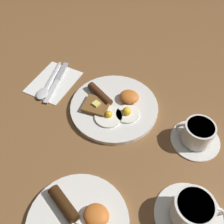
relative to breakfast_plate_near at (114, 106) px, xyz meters
name	(u,v)px	position (x,y,z in m)	size (l,w,h in m)	color
ground_plane	(114,109)	(0.00, 0.00, -0.01)	(3.00, 3.00, 0.00)	brown
breakfast_plate_near	(114,106)	(0.00, 0.00, 0.00)	(0.28, 0.28, 0.04)	silver
breakfast_plate_far	(79,222)	(-0.05, 0.36, 0.00)	(0.24, 0.24, 0.04)	silver
teacup_near	(197,134)	(-0.26, 0.03, 0.02)	(0.14, 0.14, 0.07)	silver
teacup_far	(192,211)	(-0.28, 0.25, 0.02)	(0.16, 0.16, 0.08)	silver
napkin	(54,82)	(0.24, -0.04, -0.01)	(0.13, 0.17, 0.01)	white
knife	(58,79)	(0.23, -0.05, 0.00)	(0.04, 0.20, 0.01)	silver
spoon	(45,90)	(0.24, 0.01, 0.00)	(0.05, 0.19, 0.01)	silver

